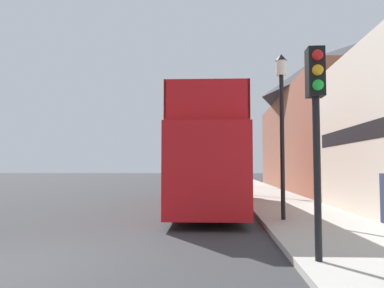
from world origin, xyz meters
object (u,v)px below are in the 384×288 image
(tour_bus, at_px, (207,162))
(lamp_post_second, at_px, (248,140))
(traffic_signal, at_px, (316,103))
(lamp_post_third, at_px, (238,145))
(lamp_post_nearest, at_px, (282,105))
(parked_car_ahead_of_bus, at_px, (221,183))

(tour_bus, height_order, lamp_post_second, lamp_post_second)
(traffic_signal, height_order, lamp_post_third, lamp_post_third)
(tour_bus, xyz_separation_m, lamp_post_third, (2.16, 15.61, 1.64))
(lamp_post_nearest, xyz_separation_m, lamp_post_third, (-0.23, 19.80, -0.05))
(tour_bus, height_order, lamp_post_nearest, lamp_post_nearest)
(tour_bus, xyz_separation_m, lamp_post_nearest, (2.39, -4.19, 1.69))
(parked_car_ahead_of_bus, height_order, traffic_signal, traffic_signal)
(parked_car_ahead_of_bus, height_order, lamp_post_second, lamp_post_second)
(tour_bus, bearing_deg, parked_car_ahead_of_bus, 84.12)
(lamp_post_third, bearing_deg, traffic_signal, -90.12)
(parked_car_ahead_of_bus, distance_m, traffic_signal, 17.71)
(traffic_signal, bearing_deg, tour_bus, 102.97)
(lamp_post_second, bearing_deg, lamp_post_nearest, -88.72)
(traffic_signal, bearing_deg, lamp_post_nearest, 86.78)
(parked_car_ahead_of_bus, bearing_deg, tour_bus, -93.37)
(tour_bus, relative_size, parked_car_ahead_of_bus, 2.62)
(lamp_post_second, height_order, lamp_post_third, lamp_post_third)
(parked_car_ahead_of_bus, relative_size, traffic_signal, 1.20)
(lamp_post_third, bearing_deg, lamp_post_nearest, -89.34)
(tour_bus, distance_m, lamp_post_second, 6.26)
(lamp_post_second, xyz_separation_m, lamp_post_third, (-0.01, 9.90, 0.29))
(tour_bus, xyz_separation_m, traffic_signal, (2.11, -9.16, 0.91))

